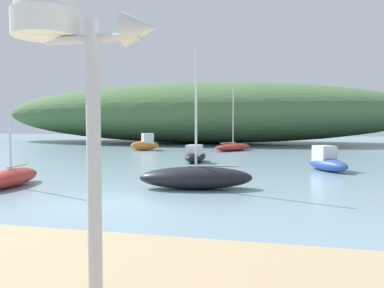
{
  "coord_description": "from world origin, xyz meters",
  "views": [
    {
      "loc": [
        4.78,
        -10.48,
        2.26
      ],
      "look_at": [
        1.39,
        3.22,
        1.51
      ],
      "focal_mm": 38.18,
      "sensor_mm": 36.0,
      "label": 1
    }
  ],
  "objects_px": {
    "sailboat_by_sandbar": "(196,177)",
    "motorboat_west_reach": "(195,156)",
    "sailboat_centre_water": "(11,177)",
    "motorboat_outer_mooring": "(145,144)",
    "sailboat_far_right": "(233,147)",
    "motorboat_far_left": "(327,162)",
    "mast_structure": "(61,44)"
  },
  "relations": [
    {
      "from": "mast_structure",
      "to": "sailboat_centre_water",
      "type": "bearing_deg",
      "value": 129.88
    },
    {
      "from": "mast_structure",
      "to": "motorboat_far_left",
      "type": "bearing_deg",
      "value": 78.53
    },
    {
      "from": "motorboat_outer_mooring",
      "to": "sailboat_far_right",
      "type": "bearing_deg",
      "value": 9.83
    },
    {
      "from": "motorboat_west_reach",
      "to": "motorboat_outer_mooring",
      "type": "height_order",
      "value": "motorboat_outer_mooring"
    },
    {
      "from": "sailboat_by_sandbar",
      "to": "motorboat_outer_mooring",
      "type": "xyz_separation_m",
      "value": [
        -8.38,
        17.59,
        0.13
      ]
    },
    {
      "from": "sailboat_by_sandbar",
      "to": "sailboat_centre_water",
      "type": "bearing_deg",
      "value": -170.54
    },
    {
      "from": "sailboat_centre_water",
      "to": "motorboat_outer_mooring",
      "type": "distance_m",
      "value": 18.77
    },
    {
      "from": "motorboat_west_reach",
      "to": "motorboat_far_left",
      "type": "bearing_deg",
      "value": -19.71
    },
    {
      "from": "motorboat_far_left",
      "to": "sailboat_centre_water",
      "type": "height_order",
      "value": "sailboat_centre_water"
    },
    {
      "from": "sailboat_far_right",
      "to": "motorboat_outer_mooring",
      "type": "distance_m",
      "value": 7.05
    },
    {
      "from": "mast_structure",
      "to": "sailboat_far_right",
      "type": "height_order",
      "value": "sailboat_far_right"
    },
    {
      "from": "motorboat_far_left",
      "to": "sailboat_centre_water",
      "type": "bearing_deg",
      "value": -145.98
    },
    {
      "from": "sailboat_far_right",
      "to": "sailboat_centre_water",
      "type": "bearing_deg",
      "value": -104.18
    },
    {
      "from": "sailboat_far_right",
      "to": "motorboat_far_left",
      "type": "bearing_deg",
      "value": -63.4
    },
    {
      "from": "mast_structure",
      "to": "sailboat_centre_water",
      "type": "height_order",
      "value": "sailboat_centre_water"
    },
    {
      "from": "mast_structure",
      "to": "motorboat_outer_mooring",
      "type": "distance_m",
      "value": 29.7
    },
    {
      "from": "sailboat_by_sandbar",
      "to": "motorboat_outer_mooring",
      "type": "height_order",
      "value": "sailboat_by_sandbar"
    },
    {
      "from": "mast_structure",
      "to": "sailboat_far_right",
      "type": "bearing_deg",
      "value": 95.38
    },
    {
      "from": "mast_structure",
      "to": "sailboat_by_sandbar",
      "type": "distance_m",
      "value": 10.76
    },
    {
      "from": "sailboat_by_sandbar",
      "to": "motorboat_west_reach",
      "type": "height_order",
      "value": "sailboat_by_sandbar"
    },
    {
      "from": "sailboat_far_right",
      "to": "motorboat_outer_mooring",
      "type": "xyz_separation_m",
      "value": [
        -6.94,
        -1.2,
        0.21
      ]
    },
    {
      "from": "motorboat_far_left",
      "to": "sailboat_by_sandbar",
      "type": "distance_m",
      "value": 8.02
    },
    {
      "from": "sailboat_by_sandbar",
      "to": "motorboat_outer_mooring",
      "type": "distance_m",
      "value": 19.49
    },
    {
      "from": "sailboat_centre_water",
      "to": "sailboat_far_right",
      "type": "xyz_separation_m",
      "value": [
        5.02,
        19.87,
        -0.02
      ]
    },
    {
      "from": "motorboat_far_left",
      "to": "motorboat_west_reach",
      "type": "xyz_separation_m",
      "value": [
        -6.9,
        2.47,
        -0.04
      ]
    },
    {
      "from": "sailboat_centre_water",
      "to": "motorboat_outer_mooring",
      "type": "xyz_separation_m",
      "value": [
        -1.92,
        18.67,
        0.19
      ]
    },
    {
      "from": "mast_structure",
      "to": "motorboat_outer_mooring",
      "type": "bearing_deg",
      "value": 109.1
    },
    {
      "from": "motorboat_far_left",
      "to": "sailboat_far_right",
      "type": "relative_size",
      "value": 0.58
    },
    {
      "from": "sailboat_centre_water",
      "to": "sailboat_by_sandbar",
      "type": "bearing_deg",
      "value": 9.46
    },
    {
      "from": "sailboat_by_sandbar",
      "to": "motorboat_west_reach",
      "type": "xyz_separation_m",
      "value": [
        -2.17,
        8.95,
        -0.01
      ]
    },
    {
      "from": "motorboat_far_left",
      "to": "motorboat_outer_mooring",
      "type": "bearing_deg",
      "value": 139.7
    },
    {
      "from": "sailboat_by_sandbar",
      "to": "mast_structure",
      "type": "bearing_deg",
      "value": -82.8
    }
  ]
}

